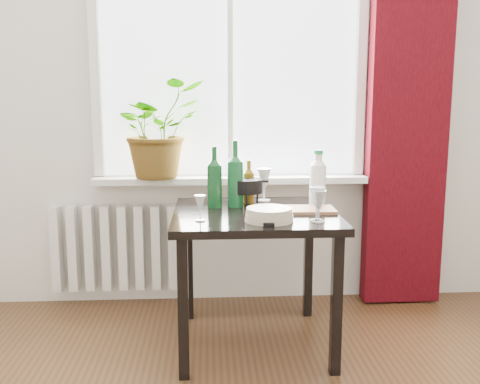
{
  "coord_description": "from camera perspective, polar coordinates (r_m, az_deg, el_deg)",
  "views": [
    {
      "loc": [
        -0.14,
        -1.21,
        1.31
      ],
      "look_at": [
        0.02,
        1.55,
        0.84
      ],
      "focal_mm": 40.0,
      "sensor_mm": 36.0,
      "label": 1
    }
  ],
  "objects": [
    {
      "name": "wine_bottle_right",
      "position": [
        2.93,
        -0.49,
        2.05
      ],
      "size": [
        0.11,
        0.11,
        0.37
      ],
      "primitive_type": null,
      "rotation": [
        0.0,
        0.0,
        0.42
      ],
      "color": "#0E4921",
      "rests_on": "table"
    },
    {
      "name": "tv_remote",
      "position": [
        2.55,
        3.03,
        -3.15
      ],
      "size": [
        0.06,
        0.18,
        0.02
      ],
      "primitive_type": "cube",
      "rotation": [
        0.0,
        0.0,
        -0.07
      ],
      "color": "black",
      "rests_on": "table"
    },
    {
      "name": "radiator",
      "position": [
        3.57,
        -13.19,
        -5.8
      ],
      "size": [
        0.8,
        0.1,
        0.55
      ],
      "color": "white",
      "rests_on": "ground"
    },
    {
      "name": "cleaning_bottle",
      "position": [
        3.01,
        8.3,
        1.6
      ],
      "size": [
        0.12,
        0.12,
        0.32
      ],
      "primitive_type": null,
      "rotation": [
        0.0,
        0.0,
        0.35
      ],
      "color": "white",
      "rests_on": "table"
    },
    {
      "name": "curtain",
      "position": [
        3.56,
        17.53,
        8.9
      ],
      "size": [
        0.5,
        0.12,
        2.56
      ],
      "color": "#34040A",
      "rests_on": "ground"
    },
    {
      "name": "wine_bottle_left",
      "position": [
        2.92,
        -2.73,
        1.69
      ],
      "size": [
        0.09,
        0.09,
        0.34
      ],
      "primitive_type": null,
      "rotation": [
        0.0,
        0.0,
        0.19
      ],
      "color": "#0B3D17",
      "rests_on": "table"
    },
    {
      "name": "wineglass_back_center",
      "position": [
        3.11,
        2.58,
        0.84
      ],
      "size": [
        0.11,
        0.11,
        0.2
      ],
      "primitive_type": null,
      "rotation": [
        0.0,
        0.0,
        0.31
      ],
      "color": "silver",
      "rests_on": "table"
    },
    {
      "name": "windowsill",
      "position": [
        3.4,
        -1.01,
        1.36
      ],
      "size": [
        1.72,
        0.2,
        0.04
      ],
      "color": "silver",
      "rests_on": "ground"
    },
    {
      "name": "cutting_board",
      "position": [
        2.85,
        6.98,
        -1.89
      ],
      "size": [
        0.32,
        0.21,
        0.02
      ],
      "primitive_type": "cube",
      "rotation": [
        0.0,
        0.0,
        -0.03
      ],
      "color": "#8E6140",
      "rests_on": "table"
    },
    {
      "name": "window",
      "position": [
        3.45,
        -1.1,
        14.39
      ],
      "size": [
        1.72,
        0.08,
        1.62
      ],
      "color": "white",
      "rests_on": "ground"
    },
    {
      "name": "wineglass_back_left",
      "position": [
        3.12,
        -2.67,
        0.42
      ],
      "size": [
        0.07,
        0.07,
        0.15
      ],
      "primitive_type": null,
      "rotation": [
        0.0,
        0.0,
        -0.16
      ],
      "color": "#B3B9C1",
      "rests_on": "table"
    },
    {
      "name": "wineglass_front_left",
      "position": [
        2.6,
        -4.28,
        -1.71
      ],
      "size": [
        0.07,
        0.07,
        0.13
      ],
      "primitive_type": null,
      "rotation": [
        0.0,
        0.0,
        -0.38
      ],
      "color": "silver",
      "rests_on": "table"
    },
    {
      "name": "potted_plant",
      "position": [
        3.34,
        -8.78,
        6.63
      ],
      "size": [
        0.72,
        0.71,
        0.6
      ],
      "primitive_type": "imported",
      "rotation": [
        0.0,
        0.0,
        0.7
      ],
      "color": "#1F7620",
      "rests_on": "windowsill"
    },
    {
      "name": "wineglass_front_right",
      "position": [
        2.59,
        8.42,
        -1.49
      ],
      "size": [
        0.08,
        0.08,
        0.16
      ],
      "primitive_type": null,
      "rotation": [
        0.0,
        0.0,
        -0.19
      ],
      "color": "#B2B6BF",
      "rests_on": "table"
    },
    {
      "name": "table",
      "position": [
        2.85,
        1.52,
        -3.89
      ],
      "size": [
        0.85,
        0.85,
        0.74
      ],
      "color": "black",
      "rests_on": "ground"
    },
    {
      "name": "fondue_pot",
      "position": [
        2.99,
        0.6,
        0.01
      ],
      "size": [
        0.28,
        0.26,
        0.15
      ],
      "primitive_type": null,
      "rotation": [
        0.0,
        0.0,
        -0.4
      ],
      "color": "black",
      "rests_on": "table"
    },
    {
      "name": "plate_stack",
      "position": [
        2.6,
        3.11,
        -2.43
      ],
      "size": [
        0.25,
        0.25,
        0.06
      ],
      "primitive_type": "cylinder",
      "rotation": [
        0.0,
        0.0,
        0.04
      ],
      "color": "beige",
      "rests_on": "table"
    },
    {
      "name": "wineglass_far_right",
      "position": [
        2.62,
        8.19,
        -1.22
      ],
      "size": [
        0.09,
        0.09,
        0.17
      ],
      "primitive_type": null,
      "rotation": [
        0.0,
        0.0,
        -0.35
      ],
      "color": "silver",
      "rests_on": "table"
    },
    {
      "name": "bottle_amber",
      "position": [
        3.04,
        0.95,
        1.15
      ],
      "size": [
        0.06,
        0.06,
        0.25
      ],
      "primitive_type": null,
      "rotation": [
        0.0,
        0.0,
        -0.04
      ],
      "color": "brown",
      "rests_on": "table"
    }
  ]
}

